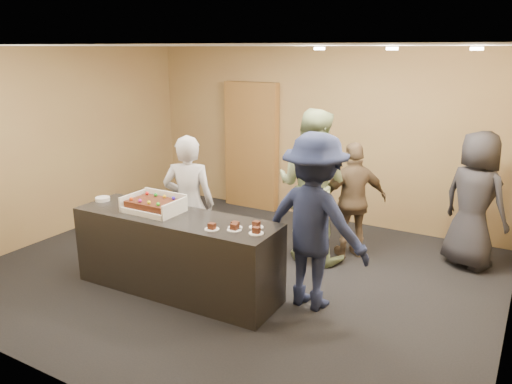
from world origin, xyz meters
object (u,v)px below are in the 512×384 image
at_px(person_navy_man, 314,222).
at_px(storage_cabinet, 251,146).
at_px(person_server_grey, 189,205).
at_px(person_sage_man, 312,186).
at_px(person_dark_suit, 475,200).
at_px(person_brown_extra, 353,201).
at_px(sheet_cake, 153,203).
at_px(cake_box, 155,207).
at_px(plate_stack, 103,199).
at_px(serving_counter, 177,254).

bearing_deg(person_navy_man, storage_cabinet, -42.23).
distance_m(person_server_grey, person_sage_man, 1.58).
relative_size(person_navy_man, person_dark_suit, 1.08).
bearing_deg(person_brown_extra, person_sage_man, -7.32).
xyz_separation_m(person_navy_man, person_brown_extra, (-0.08, 1.45, -0.17)).
distance_m(sheet_cake, person_sage_man, 2.03).
relative_size(storage_cabinet, person_server_grey, 1.26).
bearing_deg(cake_box, person_navy_man, 14.62).
bearing_deg(sheet_cake, plate_stack, 179.55).
height_order(plate_stack, person_dark_suit, person_dark_suit).
height_order(storage_cabinet, person_dark_suit, storage_cabinet).
distance_m(storage_cabinet, person_navy_man, 3.53).
bearing_deg(person_brown_extra, plate_stack, -3.95).
height_order(sheet_cake, person_navy_man, person_navy_man).
xyz_separation_m(sheet_cake, person_dark_suit, (3.07, 2.39, -0.13)).
relative_size(storage_cabinet, person_navy_man, 1.14).
height_order(storage_cabinet, plate_stack, storage_cabinet).
bearing_deg(person_server_grey, person_navy_man, 153.83).
bearing_deg(person_brown_extra, person_server_grey, -0.22).
height_order(serving_counter, person_navy_man, person_navy_man).
bearing_deg(person_server_grey, serving_counter, 87.62).
distance_m(serving_counter, person_brown_extra, 2.39).
bearing_deg(serving_counter, person_brown_extra, 53.10).
bearing_deg(person_navy_man, person_sage_man, -58.29).
xyz_separation_m(sheet_cake, person_navy_man, (1.76, 0.48, -0.06)).
distance_m(person_server_grey, person_brown_extra, 2.12).
bearing_deg(cake_box, serving_counter, -4.39).
bearing_deg(person_brown_extra, cake_box, 7.00).
relative_size(cake_box, sheet_cake, 1.17).
height_order(plate_stack, person_brown_extra, person_brown_extra).
xyz_separation_m(serving_counter, person_navy_man, (1.45, 0.48, 0.49)).
xyz_separation_m(serving_counter, cake_box, (-0.31, 0.02, 0.49)).
bearing_deg(sheet_cake, person_sage_man, 52.99).
bearing_deg(serving_counter, plate_stack, 178.16).
bearing_deg(storage_cabinet, person_brown_extra, -28.03).
bearing_deg(cake_box, plate_stack, -178.79).
height_order(storage_cabinet, cake_box, storage_cabinet).
relative_size(sheet_cake, person_server_grey, 0.32).
height_order(serving_counter, person_dark_suit, person_dark_suit).
height_order(plate_stack, person_navy_man, person_navy_man).
bearing_deg(sheet_cake, person_navy_man, 15.33).
height_order(sheet_cake, person_server_grey, person_server_grey).
distance_m(serving_counter, person_sage_man, 1.94).
relative_size(serving_counter, cake_box, 3.78).
bearing_deg(sheet_cake, person_server_grey, 80.32).
xyz_separation_m(storage_cabinet, plate_stack, (-0.24, -3.12, -0.15)).
xyz_separation_m(storage_cabinet, person_navy_man, (2.32, -2.65, -0.13)).
distance_m(person_server_grey, person_dark_suit, 3.52).
distance_m(cake_box, person_dark_suit, 3.88).
xyz_separation_m(storage_cabinet, person_brown_extra, (2.25, -1.20, -0.30)).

